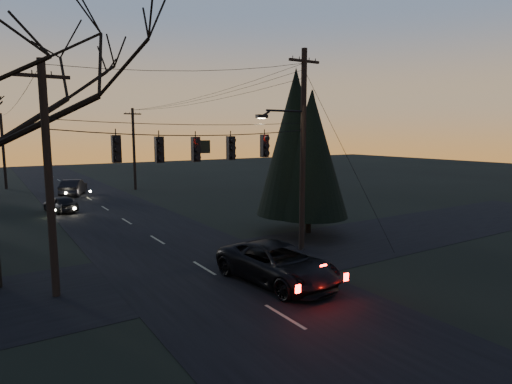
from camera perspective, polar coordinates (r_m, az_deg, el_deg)
ground_plane at (r=11.95m, az=16.24°, el=-22.40°), size 160.00×160.00×0.00m
main_road at (r=28.44m, az=-15.75°, el=-4.49°), size 8.00×120.00×0.02m
cross_road at (r=19.38m, az=-6.93°, el=-10.06°), size 60.00×7.00×0.02m
utility_pole_right at (r=22.21m, az=6.07°, el=-7.73°), size 5.00×0.30×10.00m
utility_pole_left at (r=17.79m, az=-25.05°, el=-12.46°), size 1.80×0.30×8.50m
utility_pole_far_r at (r=47.01m, az=-15.77°, el=0.31°), size 1.80×0.30×8.50m
utility_pole_far_l at (r=53.02m, az=-30.32°, el=0.36°), size 0.30×0.30×8.00m
span_signal_assembly at (r=18.35m, az=-7.89°, el=5.82°), size 11.50×0.44×1.49m
evergreen_right at (r=25.35m, az=7.12°, el=5.16°), size 4.61×4.61×8.37m
suv_near at (r=17.32m, az=2.90°, el=-9.55°), size 3.21×5.85×1.55m
sedan_oncoming_a at (r=35.53m, az=-24.60°, el=-1.46°), size 2.29×3.94×1.26m
sedan_oncoming_b at (r=44.48m, az=-23.18°, el=0.55°), size 3.27×4.91×1.53m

